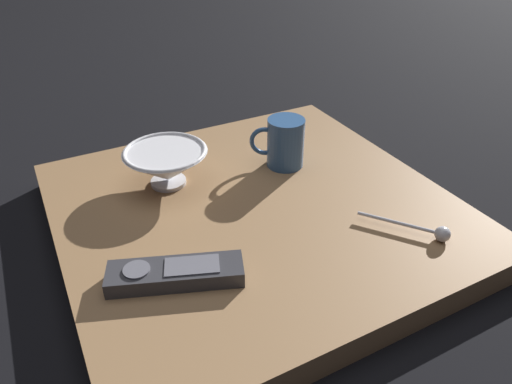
% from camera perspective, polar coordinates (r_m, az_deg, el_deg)
% --- Properties ---
extents(ground_plane, '(6.00, 6.00, 0.00)m').
position_cam_1_polar(ground_plane, '(0.87, -0.11, -3.97)').
color(ground_plane, black).
extents(table, '(0.65, 0.67, 0.05)m').
position_cam_1_polar(table, '(0.86, -0.11, -2.67)').
color(table, '#936D47').
rests_on(table, ground).
extents(cereal_bowl, '(0.16, 0.16, 0.07)m').
position_cam_1_polar(cereal_bowl, '(0.89, -10.75, 3.25)').
color(cereal_bowl, silver).
rests_on(cereal_bowl, table).
extents(coffee_mug, '(0.08, 0.10, 0.10)m').
position_cam_1_polar(coffee_mug, '(0.94, 3.44, 5.96)').
color(coffee_mug, '#33598C').
rests_on(coffee_mug, table).
extents(teaspoon, '(0.12, 0.10, 0.03)m').
position_cam_1_polar(teaspoon, '(0.81, 20.47, -4.48)').
color(teaspoon, silver).
rests_on(teaspoon, table).
extents(tv_remote_near, '(0.12, 0.20, 0.03)m').
position_cam_1_polar(tv_remote_near, '(0.69, -9.69, -9.68)').
color(tv_remote_near, '#38383D').
rests_on(tv_remote_near, table).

